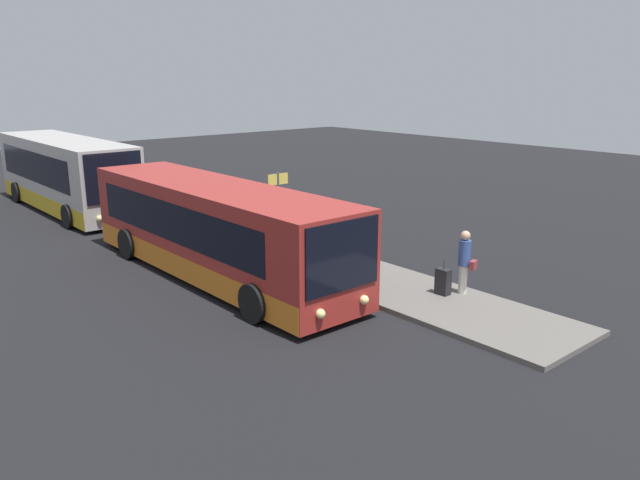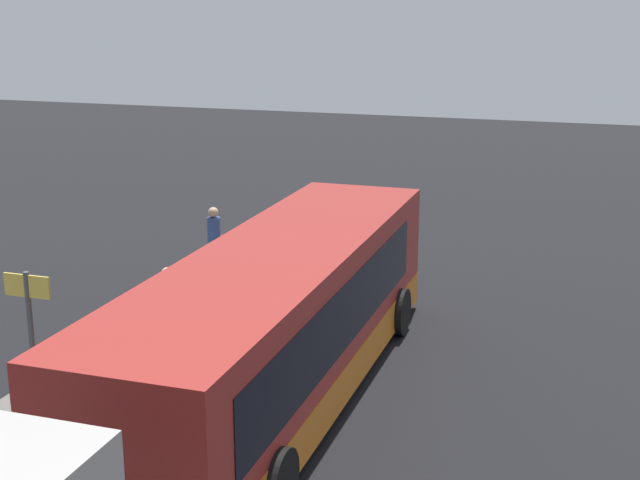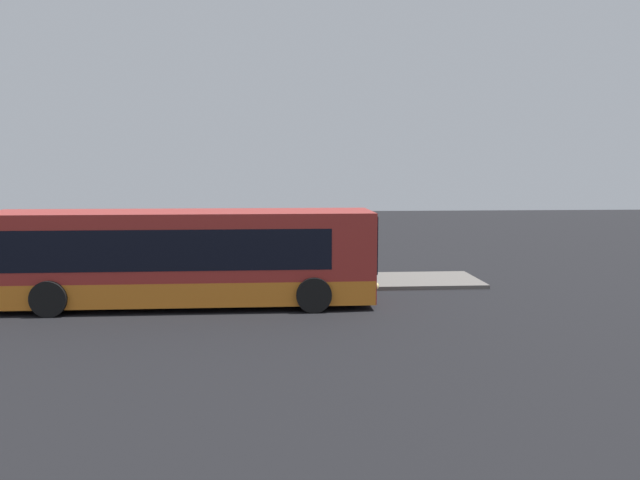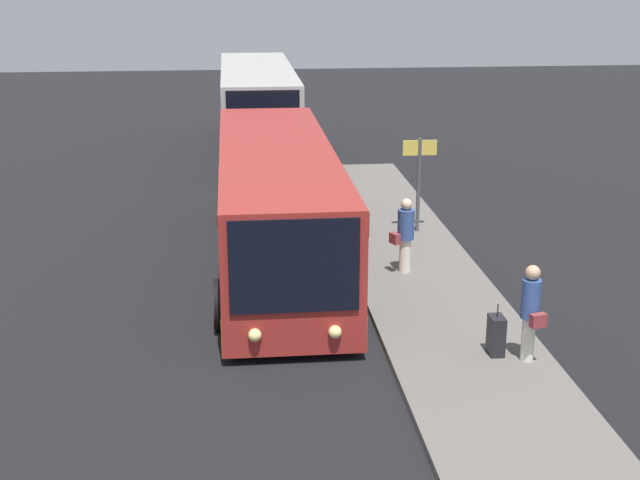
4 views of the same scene
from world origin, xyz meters
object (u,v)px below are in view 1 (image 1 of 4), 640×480
object	(u,v)px
passenger_boarding	(314,235)
trash_bin	(250,240)
sign_post	(278,197)
passenger_waiting	(465,259)
suitcase	(443,282)
bus_second	(66,175)
bus_lead	(215,231)

from	to	relation	value
passenger_boarding	trash_bin	world-z (taller)	passenger_boarding
sign_post	trash_bin	bearing A→B (deg)	-75.17
passenger_waiting	suitcase	bearing A→B (deg)	-46.73
suitcase	sign_post	size ratio (longest dim) A/B	0.39
suitcase	sign_post	bearing A→B (deg)	178.70
trash_bin	bus_second	bearing A→B (deg)	-168.88
bus_second	trash_bin	size ratio (longest dim) A/B	16.74
bus_second	trash_bin	distance (m)	11.61
bus_lead	passenger_waiting	distance (m)	7.44
bus_second	suitcase	distance (m)	19.02
suitcase	passenger_boarding	bearing A→B (deg)	-170.29
bus_second	sign_post	world-z (taller)	bus_second
passenger_waiting	passenger_boarding	bearing A→B (deg)	-89.43
bus_lead	bus_second	distance (m)	12.75
bus_lead	bus_second	world-z (taller)	bus_second
passenger_boarding	sign_post	distance (m)	3.35
suitcase	trash_bin	world-z (taller)	suitcase
passenger_waiting	sign_post	xyz separation A→B (m)	(-8.03, -0.31, 0.61)
passenger_waiting	suitcase	distance (m)	0.85
passenger_boarding	suitcase	world-z (taller)	passenger_boarding
bus_second	passenger_waiting	xyz separation A→B (m)	(18.96, 4.10, -0.48)
suitcase	bus_lead	bearing A→B (deg)	-148.52
bus_lead	suitcase	distance (m)	6.97
passenger_boarding	trash_bin	bearing A→B (deg)	-10.04
bus_lead	sign_post	xyz separation A→B (m)	(-1.83, 3.78, 0.31)
passenger_waiting	suitcase	world-z (taller)	passenger_waiting
bus_lead	passenger_boarding	bearing A→B (deg)	64.94
passenger_boarding	passenger_waiting	distance (m)	5.05
sign_post	bus_second	bearing A→B (deg)	-160.89
sign_post	passenger_waiting	bearing A→B (deg)	2.23
passenger_boarding	trash_bin	xyz separation A→B (m)	(-2.73, -0.60, -0.60)
bus_second	suitcase	world-z (taller)	bus_second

